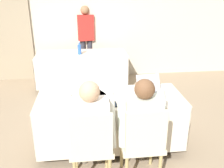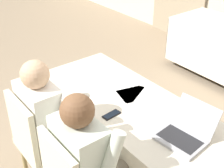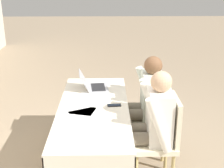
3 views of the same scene
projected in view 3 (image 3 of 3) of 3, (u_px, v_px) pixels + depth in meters
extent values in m
plane|color=gray|center=(95.00, 166.00, 3.48)|extent=(24.00, 24.00, 0.00)
cube|color=beige|center=(93.00, 108.00, 3.23)|extent=(1.80, 0.72, 0.02)
cube|color=beige|center=(127.00, 133.00, 3.34)|extent=(1.80, 0.01, 0.59)
cube|color=beige|center=(61.00, 134.00, 3.33)|extent=(1.80, 0.01, 0.59)
cube|color=beige|center=(96.00, 101.00, 4.18)|extent=(0.01, 0.72, 0.59)
cylinder|color=#333333|center=(95.00, 162.00, 3.46)|extent=(0.06, 0.06, 0.11)
cube|color=#99999E|center=(98.00, 88.00, 3.72)|extent=(0.33, 0.26, 0.02)
cube|color=black|center=(98.00, 87.00, 3.71)|extent=(0.29, 0.19, 0.00)
cube|color=#99999E|center=(84.00, 80.00, 3.66)|extent=(0.32, 0.14, 0.20)
cube|color=black|center=(84.00, 80.00, 3.66)|extent=(0.29, 0.12, 0.17)
cube|color=black|center=(114.00, 105.00, 3.25)|extent=(0.07, 0.15, 0.01)
cube|color=#192333|center=(114.00, 105.00, 3.25)|extent=(0.06, 0.13, 0.00)
cube|color=white|center=(80.00, 110.00, 3.14)|extent=(0.28, 0.34, 0.00)
cube|color=white|center=(96.00, 94.00, 3.57)|extent=(0.29, 0.35, 0.00)
cube|color=white|center=(85.00, 113.00, 3.08)|extent=(0.32, 0.36, 0.00)
cylinder|color=tan|center=(133.00, 153.00, 3.33)|extent=(0.04, 0.04, 0.43)
cylinder|color=tan|center=(166.00, 153.00, 3.33)|extent=(0.04, 0.04, 0.43)
cube|color=beige|center=(153.00, 142.00, 3.08)|extent=(0.44, 0.44, 0.05)
cube|color=beige|center=(175.00, 119.00, 3.00)|extent=(0.40, 0.04, 0.45)
cylinder|color=tan|center=(130.00, 130.00, 3.82)|extent=(0.04, 0.04, 0.43)
cylinder|color=tan|center=(132.00, 145.00, 3.49)|extent=(0.04, 0.04, 0.43)
cylinder|color=tan|center=(158.00, 129.00, 3.83)|extent=(0.04, 0.04, 0.43)
cylinder|color=tan|center=(163.00, 144.00, 3.50)|extent=(0.04, 0.04, 0.43)
cube|color=beige|center=(146.00, 118.00, 3.58)|extent=(0.44, 0.44, 0.05)
cube|color=beige|center=(165.00, 98.00, 3.49)|extent=(0.40, 0.04, 0.45)
cylinder|color=#665B4C|center=(139.00, 130.00, 3.13)|extent=(0.13, 0.42, 0.13)
cylinder|color=#665B4C|center=(141.00, 139.00, 2.97)|extent=(0.13, 0.42, 0.13)
cylinder|color=#665B4C|center=(121.00, 156.00, 3.24)|extent=(0.10, 0.10, 0.48)
cylinder|color=#665B4C|center=(122.00, 166.00, 3.07)|extent=(0.10, 0.10, 0.48)
cube|color=silver|center=(159.00, 116.00, 2.99)|extent=(0.36, 0.22, 0.52)
cylinder|color=silver|center=(152.00, 106.00, 3.18)|extent=(0.08, 0.26, 0.54)
cylinder|color=silver|center=(159.00, 126.00, 2.79)|extent=(0.08, 0.26, 0.54)
sphere|color=tan|center=(161.00, 82.00, 2.87)|extent=(0.20, 0.20, 0.20)
cylinder|color=#665B4C|center=(135.00, 108.00, 3.63)|extent=(0.13, 0.42, 0.13)
cylinder|color=#665B4C|center=(136.00, 115.00, 3.46)|extent=(0.13, 0.42, 0.13)
cylinder|color=#665B4C|center=(119.00, 131.00, 3.73)|extent=(0.10, 0.10, 0.48)
cylinder|color=#665B4C|center=(120.00, 139.00, 3.56)|extent=(0.10, 0.10, 0.48)
cube|color=silver|center=(152.00, 95.00, 3.48)|extent=(0.36, 0.22, 0.52)
cylinder|color=silver|center=(146.00, 88.00, 3.67)|extent=(0.08, 0.26, 0.54)
cylinder|color=silver|center=(151.00, 102.00, 3.28)|extent=(0.08, 0.26, 0.54)
sphere|color=brown|center=(153.00, 65.00, 3.36)|extent=(0.20, 0.20, 0.20)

